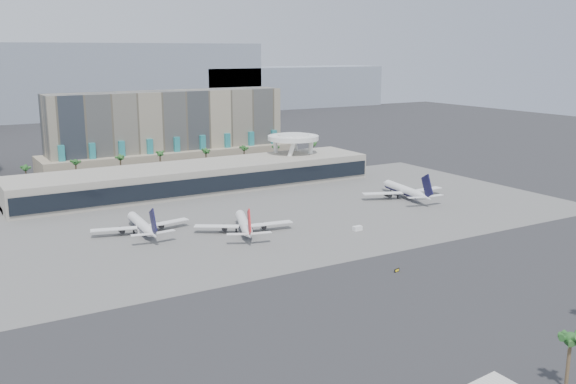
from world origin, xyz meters
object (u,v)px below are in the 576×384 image
airliner_centre (244,224)px  taxiway_sign (397,270)px  airliner_left (142,225)px  airliner_right (405,190)px  service_vehicle_a (143,231)px  service_vehicle_b (357,228)px

airliner_centre → taxiway_sign: airliner_centre is taller
airliner_left → taxiway_sign: 93.36m
airliner_centre → airliner_right: size_ratio=0.87×
airliner_centre → service_vehicle_a: bearing=172.5°
airliner_centre → service_vehicle_b: bearing=-6.9°
airliner_left → service_vehicle_b: 77.19m
airliner_left → airliner_centre: 36.35m
airliner_centre → service_vehicle_b: (36.36, -18.55, -2.36)m
airliner_left → taxiway_sign: airliner_left is taller
taxiway_sign → service_vehicle_a: bearing=110.1°
service_vehicle_a → taxiway_sign: 92.38m
taxiway_sign → airliner_centre: bearing=94.6°
taxiway_sign → airliner_left: bearing=109.9°
airliner_centre → service_vehicle_b: 40.89m
service_vehicle_a → taxiway_sign: service_vehicle_a is taller
airliner_left → service_vehicle_b: (68.18, -36.12, -2.35)m
airliner_right → service_vehicle_a: size_ratio=9.32×
airliner_right → taxiway_sign: bearing=-122.6°
airliner_centre → taxiway_sign: bearing=-51.4°
airliner_right → service_vehicle_a: 117.01m
airliner_centre → taxiway_sign: 63.33m
airliner_centre → taxiway_sign: size_ratio=16.35×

